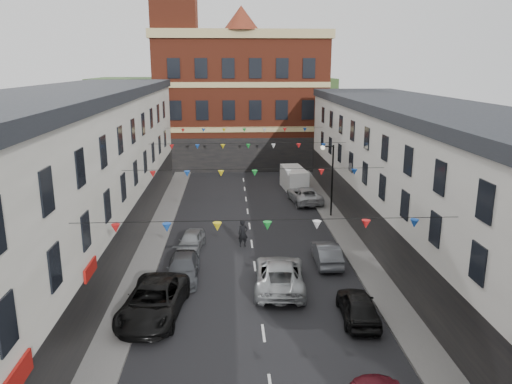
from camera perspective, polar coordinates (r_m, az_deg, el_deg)
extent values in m
plane|color=black|center=(27.82, 0.28, -11.69)|extent=(160.00, 160.00, 0.00)
cube|color=#605E5B|center=(30.05, -13.40, -9.88)|extent=(1.80, 64.00, 0.15)
cube|color=#605E5B|center=(30.72, 13.19, -9.32)|extent=(1.80, 64.00, 0.15)
cube|color=beige|center=(28.84, -23.94, -1.39)|extent=(8.00, 56.00, 10.00)
cube|color=black|center=(27.99, -25.06, 9.21)|extent=(8.40, 56.00, 0.70)
cube|color=black|center=(28.73, -15.61, -7.88)|extent=(0.12, 56.00, 3.20)
cube|color=silver|center=(30.15, 23.18, -1.66)|extent=(8.00, 56.00, 9.00)
cube|color=black|center=(29.28, 24.12, 7.51)|extent=(8.40, 56.00, 0.70)
cube|color=black|center=(29.51, 15.49, -7.27)|extent=(0.12, 56.00, 3.20)
cube|color=maroon|center=(63.14, -1.75, 10.09)|extent=(20.00, 12.00, 15.00)
cube|color=tan|center=(63.05, -1.81, 17.36)|extent=(20.60, 12.60, 1.00)
cone|color=maroon|center=(58.17, -1.71, 19.29)|extent=(4.00, 4.00, 2.60)
cube|color=maroon|center=(60.25, -9.08, 14.00)|extent=(5.00, 5.00, 24.00)
cube|color=#315226|center=(87.28, -4.79, 9.59)|extent=(40.00, 14.00, 10.00)
cylinder|color=black|center=(40.87, 8.69, 1.17)|extent=(0.14, 0.14, 6.00)
cylinder|color=black|center=(40.23, 8.29, 5.19)|extent=(0.90, 0.10, 0.10)
sphere|color=beige|center=(40.16, 7.65, 5.05)|extent=(0.36, 0.36, 0.36)
imported|color=black|center=(25.83, -11.64, -12.12)|extent=(3.38, 6.22, 1.65)
imported|color=#404348|center=(29.79, -8.35, -8.62)|extent=(1.90, 4.58, 1.32)
imported|color=gray|center=(34.23, -7.42, -5.53)|extent=(1.97, 3.90, 1.27)
imported|color=black|center=(25.57, 11.60, -12.68)|extent=(1.92, 4.29, 1.43)
imported|color=#56595E|center=(31.92, 8.06, -6.95)|extent=(1.51, 4.18, 1.37)
imported|color=#ACAEB1|center=(45.47, 5.57, -0.33)|extent=(2.99, 5.45, 1.45)
imported|color=#A4A8AB|center=(28.34, 2.71, -9.38)|extent=(3.17, 6.06, 1.63)
cube|color=silver|center=(49.97, 4.36, 1.48)|extent=(2.36, 5.13, 2.20)
imported|color=black|center=(34.39, -1.50, -4.77)|extent=(0.78, 0.61, 1.89)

